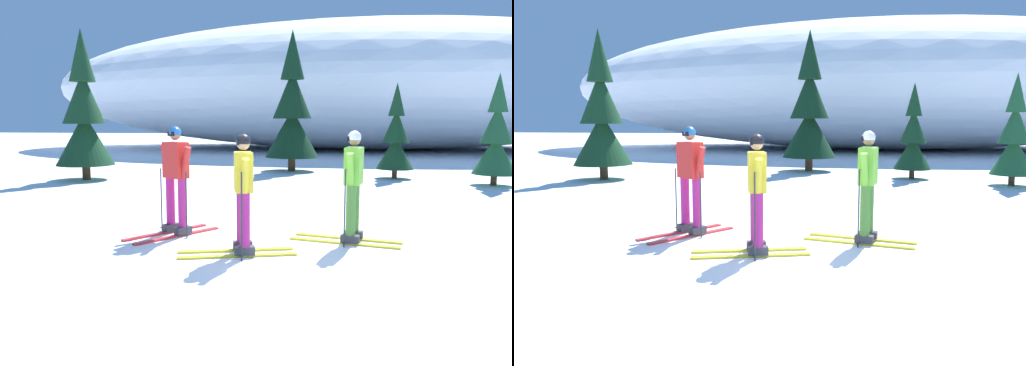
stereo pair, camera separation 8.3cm
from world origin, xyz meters
TOP-DOWN VIEW (x-y plane):
  - ground_plane at (0.00, 0.00)m, footprint 120.00×120.00m
  - skier_lime_jacket at (1.32, 1.07)m, footprint 1.78×0.82m
  - skier_yellow_jacket at (-0.27, 0.16)m, footprint 1.74×0.84m
  - skier_red_jacket at (-1.59, 1.22)m, footprint 1.37×1.60m
  - pine_tree_far_left at (-6.73, 8.11)m, footprint 1.84×1.84m
  - pine_tree_center_left at (-0.35, 11.73)m, footprint 2.01×2.01m
  - pine_tree_center_right at (3.17, 9.83)m, footprint 1.20×1.20m
  - pine_tree_far_right at (5.82, 8.46)m, footprint 1.26×1.26m
  - snow_ridge_background at (3.67, 26.49)m, footprint 41.61×20.43m

SIDE VIEW (x-z plane):
  - ground_plane at x=0.00m, z-range 0.00..0.00m
  - skier_yellow_jacket at x=-0.27m, z-range 0.03..1.76m
  - skier_lime_jacket at x=1.32m, z-range 0.04..1.80m
  - skier_red_jacket at x=-1.59m, z-range 0.06..1.87m
  - pine_tree_center_right at x=3.17m, z-range -0.25..2.86m
  - pine_tree_far_right at x=5.82m, z-range -0.27..3.00m
  - pine_tree_far_left at x=-6.73m, z-range -0.39..4.38m
  - pine_tree_center_left at x=-0.35m, z-range -0.43..4.78m
  - snow_ridge_background at x=3.67m, z-range 0.00..8.05m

